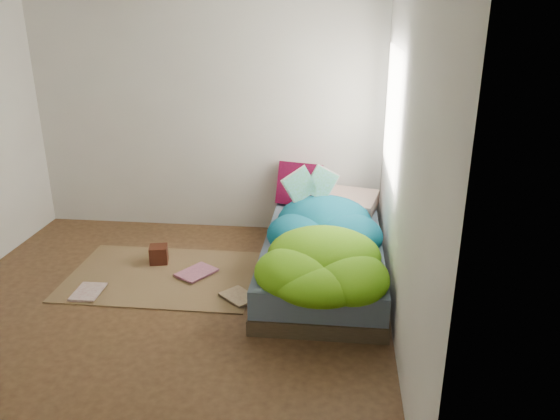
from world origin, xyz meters
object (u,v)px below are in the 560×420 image
Objects in this scene: bed at (323,258)px; floor_book_a at (75,292)px; wooden_box at (159,254)px; pillow_magenta at (299,184)px; open_book at (311,174)px; floor_book_b at (187,269)px.

bed is 2.06m from floor_book_a.
wooden_box is 0.53× the size of floor_book_a.
pillow_magenta reaches higher than bed.
open_book is at bearing -60.23° from pillow_magenta.
bed is 6.21× the size of floor_book_b.
open_book reaches higher than wooden_box.
floor_book_a is 0.92× the size of floor_book_b.
bed is 0.75m from open_book.
bed is at bearing -93.04° from open_book.
bed is 4.79× the size of pillow_magenta.
floor_book_b is (-0.91, -0.91, -0.52)m from pillow_magenta.
bed reaches higher than floor_book_b.
open_book reaches higher than floor_book_b.
bed is 4.70× the size of open_book.
pillow_magenta is 1.51m from wooden_box.
pillow_magenta is 2.67× the size of wooden_box.
open_book reaches higher than pillow_magenta.
bed is 6.78× the size of floor_book_a.
pillow_magenta reaches higher than floor_book_b.
floor_book_a is at bearing -126.81° from pillow_magenta.
pillow_magenta is at bearing 107.63° from bed.
floor_book_a is (-0.50, -0.62, -0.07)m from wooden_box.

